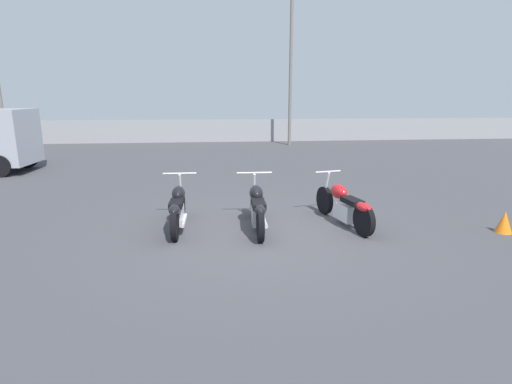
# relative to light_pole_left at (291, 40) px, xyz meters

# --- Properties ---
(ground_plane) EXTENTS (60.00, 60.00, 0.00)m
(ground_plane) POSITION_rel_light_pole_left_xyz_m (-3.17, -13.74, -5.23)
(ground_plane) COLOR #424247
(fence_back) EXTENTS (40.00, 0.04, 1.25)m
(fence_back) POSITION_rel_light_pole_left_xyz_m (-3.17, 1.81, -4.61)
(fence_back) COLOR gray
(fence_back) RESTS_ON ground_plane
(light_pole_left) EXTENTS (0.70, 0.35, 9.05)m
(light_pole_left) POSITION_rel_light_pole_left_xyz_m (0.00, 0.00, 0.00)
(light_pole_left) COLOR slate
(light_pole_left) RESTS_ON ground_plane
(motorcycle_slot_0) EXTENTS (0.67, 1.99, 0.98)m
(motorcycle_slot_0) POSITION_rel_light_pole_left_xyz_m (-4.68, -13.30, -4.82)
(motorcycle_slot_0) COLOR black
(motorcycle_slot_0) RESTS_ON ground_plane
(motorcycle_slot_1) EXTENTS (0.72, 2.06, 0.99)m
(motorcycle_slot_1) POSITION_rel_light_pole_left_xyz_m (-3.18, -13.48, -4.80)
(motorcycle_slot_1) COLOR black
(motorcycle_slot_1) RESTS_ON ground_plane
(motorcycle_slot_2) EXTENTS (0.72, 2.09, 0.96)m
(motorcycle_slot_2) POSITION_rel_light_pole_left_xyz_m (-1.44, -13.39, -4.83)
(motorcycle_slot_2) COLOR black
(motorcycle_slot_2) RESTS_ON ground_plane
(traffic_cone_near) EXTENTS (0.30, 0.30, 0.41)m
(traffic_cone_near) POSITION_rel_light_pole_left_xyz_m (1.38, -14.17, -5.03)
(traffic_cone_near) COLOR orange
(traffic_cone_near) RESTS_ON ground_plane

